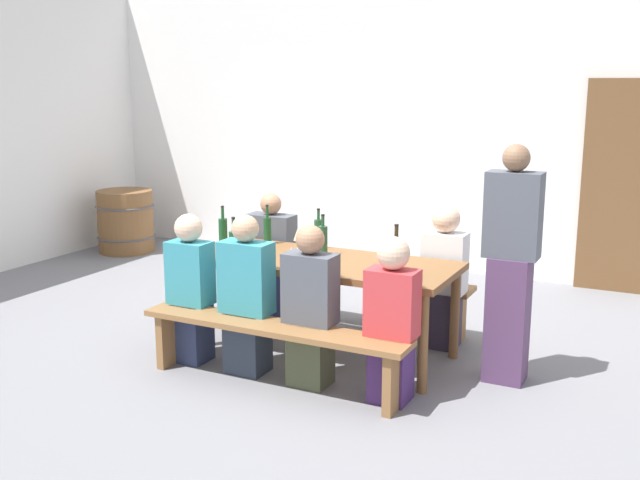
{
  "coord_description": "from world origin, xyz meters",
  "views": [
    {
      "loc": [
        2.48,
        -4.93,
        2.09
      ],
      "look_at": [
        0.0,
        0.0,
        0.9
      ],
      "focal_mm": 41.99,
      "sensor_mm": 36.0,
      "label": 1
    }
  ],
  "objects_px": {
    "seated_guest_near_3": "(392,322)",
    "wine_bottle_5": "(318,233)",
    "wine_bottle_0": "(323,240)",
    "wine_glass_1": "(297,235)",
    "wine_bottle_3": "(234,244)",
    "seated_guest_near_1": "(247,299)",
    "bench_near": "(273,337)",
    "wine_glass_0": "(291,252)",
    "seated_guest_near_2": "(310,310)",
    "bench_far": "(358,286)",
    "tasting_table": "(320,269)",
    "seated_guest_far_0": "(272,261)",
    "wine_bottle_2": "(223,231)",
    "seated_guest_near_0": "(191,291)",
    "wine_bottle_1": "(396,255)",
    "wine_bottle_4": "(267,230)",
    "wooden_door": "(629,188)",
    "standing_host": "(510,269)",
    "wine_barrel": "(126,221)",
    "seated_guest_far_1": "(444,279)"
  },
  "relations": [
    {
      "from": "bench_near",
      "to": "wine_glass_0",
      "type": "height_order",
      "value": "wine_glass_0"
    },
    {
      "from": "seated_guest_near_1",
      "to": "wine_bottle_4",
      "type": "bearing_deg",
      "value": 21.24
    },
    {
      "from": "wine_bottle_5",
      "to": "seated_guest_near_1",
      "type": "bearing_deg",
      "value": -96.57
    },
    {
      "from": "seated_guest_near_1",
      "to": "seated_guest_near_0",
      "type": "bearing_deg",
      "value": 90.0
    },
    {
      "from": "tasting_table",
      "to": "bench_far",
      "type": "xyz_separation_m",
      "value": [
        0.0,
        0.72,
        -0.32
      ]
    },
    {
      "from": "wine_bottle_3",
      "to": "seated_guest_far_0",
      "type": "distance_m",
      "value": 0.93
    },
    {
      "from": "wine_bottle_4",
      "to": "wine_glass_0",
      "type": "bearing_deg",
      "value": -46.84
    },
    {
      "from": "wine_bottle_0",
      "to": "wine_glass_1",
      "type": "relative_size",
      "value": 1.79
    },
    {
      "from": "wine_bottle_1",
      "to": "bench_near",
      "type": "bearing_deg",
      "value": -138.06
    },
    {
      "from": "wine_glass_1",
      "to": "standing_host",
      "type": "relative_size",
      "value": 0.11
    },
    {
      "from": "seated_guest_far_0",
      "to": "standing_host",
      "type": "bearing_deg",
      "value": 78.02
    },
    {
      "from": "tasting_table",
      "to": "wine_bottle_5",
      "type": "height_order",
      "value": "wine_bottle_5"
    },
    {
      "from": "wine_bottle_1",
      "to": "wine_glass_1",
      "type": "relative_size",
      "value": 1.93
    },
    {
      "from": "wine_bottle_3",
      "to": "seated_guest_near_0",
      "type": "xyz_separation_m",
      "value": [
        -0.19,
        -0.3,
        -0.32
      ]
    },
    {
      "from": "wine_bottle_0",
      "to": "wine_bottle_5",
      "type": "relative_size",
      "value": 1.0
    },
    {
      "from": "wine_glass_1",
      "to": "wooden_door",
      "type": "bearing_deg",
      "value": 50.98
    },
    {
      "from": "wine_bottle_0",
      "to": "seated_guest_near_1",
      "type": "distance_m",
      "value": 0.81
    },
    {
      "from": "wooden_door",
      "to": "wine_bottle_1",
      "type": "relative_size",
      "value": 5.99
    },
    {
      "from": "wooden_door",
      "to": "seated_guest_far_0",
      "type": "xyz_separation_m",
      "value": [
        -2.69,
        -2.32,
        -0.52
      ]
    },
    {
      "from": "bench_near",
      "to": "wine_bottle_1",
      "type": "xyz_separation_m",
      "value": [
        0.66,
        0.6,
        0.53
      ]
    },
    {
      "from": "wine_bottle_2",
      "to": "wine_glass_1",
      "type": "height_order",
      "value": "wine_bottle_2"
    },
    {
      "from": "wine_bottle_3",
      "to": "seated_guest_far_1",
      "type": "relative_size",
      "value": 0.28
    },
    {
      "from": "seated_guest_near_1",
      "to": "bench_near",
      "type": "bearing_deg",
      "value": -116.68
    },
    {
      "from": "wine_bottle_3",
      "to": "seated_guest_near_1",
      "type": "bearing_deg",
      "value": -45.51
    },
    {
      "from": "seated_guest_near_2",
      "to": "tasting_table",
      "type": "bearing_deg",
      "value": 20.56
    },
    {
      "from": "seated_guest_near_3",
      "to": "wine_bottle_5",
      "type": "bearing_deg",
      "value": 47.32
    },
    {
      "from": "wooden_door",
      "to": "wine_glass_0",
      "type": "height_order",
      "value": "wooden_door"
    },
    {
      "from": "wine_bottle_2",
      "to": "wine_bottle_5",
      "type": "height_order",
      "value": "wine_bottle_2"
    },
    {
      "from": "wine_bottle_3",
      "to": "seated_guest_near_1",
      "type": "relative_size",
      "value": 0.28
    },
    {
      "from": "tasting_table",
      "to": "seated_guest_near_3",
      "type": "bearing_deg",
      "value": -35.23
    },
    {
      "from": "seated_guest_near_1",
      "to": "wine_bottle_2",
      "type": "bearing_deg",
      "value": 44.21
    },
    {
      "from": "wine_glass_0",
      "to": "bench_far",
      "type": "bearing_deg",
      "value": 85.13
    },
    {
      "from": "wine_bottle_0",
      "to": "standing_host",
      "type": "distance_m",
      "value": 1.45
    },
    {
      "from": "seated_guest_near_0",
      "to": "wine_barrel",
      "type": "height_order",
      "value": "seated_guest_near_0"
    },
    {
      "from": "bench_far",
      "to": "wine_bottle_5",
      "type": "bearing_deg",
      "value": -117.28
    },
    {
      "from": "wine_bottle_4",
      "to": "wine_bottle_5",
      "type": "xyz_separation_m",
      "value": [
        0.45,
        0.06,
        0.01
      ]
    },
    {
      "from": "standing_host",
      "to": "seated_guest_far_1",
      "type": "bearing_deg",
      "value": -37.13
    },
    {
      "from": "wine_glass_0",
      "to": "seated_guest_near_2",
      "type": "xyz_separation_m",
      "value": [
        0.3,
        -0.28,
        -0.32
      ]
    },
    {
      "from": "wine_bottle_0",
      "to": "wine_glass_1",
      "type": "bearing_deg",
      "value": 170.04
    },
    {
      "from": "wine_bottle_2",
      "to": "wine_bottle_0",
      "type": "bearing_deg",
      "value": 3.92
    },
    {
      "from": "seated_guest_near_0",
      "to": "standing_host",
      "type": "height_order",
      "value": "standing_host"
    },
    {
      "from": "tasting_table",
      "to": "wine_glass_1",
      "type": "xyz_separation_m",
      "value": [
        -0.29,
        0.17,
        0.2
      ]
    },
    {
      "from": "wine_bottle_0",
      "to": "wine_bottle_1",
      "type": "bearing_deg",
      "value": -20.11
    },
    {
      "from": "seated_guest_near_2",
      "to": "bench_far",
      "type": "bearing_deg",
      "value": 9.42
    },
    {
      "from": "bench_near",
      "to": "seated_guest_near_3",
      "type": "height_order",
      "value": "seated_guest_near_3"
    },
    {
      "from": "tasting_table",
      "to": "bench_near",
      "type": "relative_size",
      "value": 1.05
    },
    {
      "from": "wine_bottle_5",
      "to": "seated_guest_near_1",
      "type": "distance_m",
      "value": 0.99
    },
    {
      "from": "wine_bottle_4",
      "to": "seated_guest_near_3",
      "type": "relative_size",
      "value": 0.3
    },
    {
      "from": "seated_guest_near_3",
      "to": "seated_guest_far_0",
      "type": "height_order",
      "value": "seated_guest_far_0"
    },
    {
      "from": "wine_bottle_1",
      "to": "seated_guest_far_0",
      "type": "relative_size",
      "value": 0.31
    }
  ]
}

